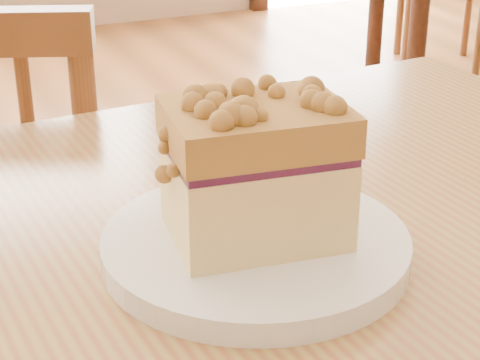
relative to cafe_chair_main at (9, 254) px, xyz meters
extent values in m
cube|color=olive|center=(0.02, -0.67, 0.29)|extent=(1.22, 0.85, 0.04)
cylinder|color=#37190F|center=(0.52, -0.32, -0.08)|extent=(0.06, 0.06, 0.71)
cube|color=brown|center=(0.01, 0.04, -0.02)|extent=(0.50, 0.50, 0.04)
cylinder|color=brown|center=(0.22, 0.12, -0.25)|extent=(0.03, 0.03, 0.40)
cylinder|color=brown|center=(0.10, -0.19, 0.19)|extent=(0.03, 0.03, 0.43)
cylinder|color=brown|center=(0.03, -0.16, 0.19)|extent=(0.02, 0.02, 0.37)
cylinder|color=#37190F|center=(1.45, 0.95, -0.08)|extent=(0.06, 0.06, 0.71)
cylinder|color=#37190F|center=(1.67, 1.51, -0.08)|extent=(0.06, 0.06, 0.71)
cylinder|color=brown|center=(2.36, 1.81, -0.25)|extent=(0.03, 0.03, 0.39)
cylinder|color=brown|center=(2.10, 1.96, -0.25)|extent=(0.03, 0.03, 0.39)
cylinder|color=brown|center=(2.22, 1.54, -0.25)|extent=(0.03, 0.03, 0.39)
cylinder|color=brown|center=(1.95, 1.69, -0.25)|extent=(0.03, 0.03, 0.39)
cylinder|color=white|center=(0.11, -0.66, 0.32)|extent=(0.25, 0.25, 0.02)
cylinder|color=white|center=(0.11, -0.66, 0.32)|extent=(0.17, 0.17, 0.01)
cube|color=#FFE890|center=(0.11, -0.66, 0.37)|extent=(0.14, 0.11, 0.07)
cube|color=#411233|center=(0.11, -0.66, 0.41)|extent=(0.14, 0.11, 0.01)
cube|color=#9B6730|center=(0.11, -0.66, 0.43)|extent=(0.14, 0.12, 0.03)
sphere|color=#9B6730|center=(0.15, -0.64, 0.45)|extent=(0.02, 0.02, 0.02)
sphere|color=#9B6730|center=(0.10, -0.66, 0.45)|extent=(0.02, 0.02, 0.02)
sphere|color=#9B6730|center=(0.08, -0.67, 0.45)|extent=(0.02, 0.02, 0.02)
sphere|color=#9B6730|center=(0.12, -0.70, 0.45)|extent=(0.02, 0.02, 0.02)
sphere|color=#9B6730|center=(0.13, -0.66, 0.45)|extent=(0.02, 0.02, 0.02)
sphere|color=#9B6730|center=(0.11, -0.65, 0.45)|extent=(0.02, 0.02, 0.02)
sphere|color=#9B6730|center=(0.11, -0.70, 0.45)|extent=(0.02, 0.02, 0.02)
sphere|color=#9B6730|center=(0.07, -0.69, 0.45)|extent=(0.02, 0.02, 0.02)
sphere|color=#9B6730|center=(0.13, -0.70, 0.45)|extent=(0.02, 0.02, 0.02)
sphere|color=#9B6730|center=(0.16, -0.64, 0.45)|extent=(0.02, 0.02, 0.02)
sphere|color=#9B6730|center=(0.06, -0.62, 0.45)|extent=(0.02, 0.02, 0.02)
sphere|color=#9B6730|center=(0.12, -0.64, 0.45)|extent=(0.02, 0.02, 0.02)
sphere|color=#9B6730|center=(0.16, -0.65, 0.45)|extent=(0.02, 0.02, 0.02)
sphere|color=#9B6730|center=(0.11, -0.65, 0.45)|extent=(0.02, 0.02, 0.02)
sphere|color=#9B6730|center=(0.07, -0.65, 0.45)|extent=(0.02, 0.02, 0.02)
sphere|color=#9B6730|center=(0.09, -0.66, 0.45)|extent=(0.02, 0.02, 0.02)
sphere|color=#9B6730|center=(0.14, -0.68, 0.45)|extent=(0.02, 0.02, 0.02)
sphere|color=#9B6730|center=(0.16, -0.63, 0.45)|extent=(0.02, 0.02, 0.02)
sphere|color=#9B6730|center=(0.12, -0.66, 0.45)|extent=(0.01, 0.01, 0.01)
sphere|color=#9B6730|center=(0.09, -0.68, 0.45)|extent=(0.02, 0.02, 0.02)
sphere|color=#9B6730|center=(0.04, -0.65, 0.43)|extent=(0.02, 0.02, 0.02)
sphere|color=#9B6730|center=(0.05, -0.66, 0.41)|extent=(0.02, 0.02, 0.02)
sphere|color=#9B6730|center=(0.05, -0.63, 0.43)|extent=(0.01, 0.01, 0.01)
sphere|color=#9B6730|center=(0.05, -0.64, 0.43)|extent=(0.01, 0.01, 0.01)
camera|label=1|loc=(-0.14, -1.18, 0.65)|focal=62.00mm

